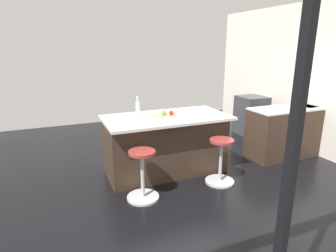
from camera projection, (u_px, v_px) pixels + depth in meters
ground_plane at (187, 170)px, 4.77m from camera, size 7.44×7.44×0.00m
interior_partition_left at (313, 79)px, 5.37m from camera, size 0.12×5.72×2.81m
sink_cabinet at (298, 130)px, 5.39m from camera, size 2.03×0.60×1.20m
oven_range at (251, 115)px, 6.60m from camera, size 0.60×0.61×0.89m
kitchen_island at (166, 144)px, 4.57m from camera, size 1.95×1.00×0.95m
stool_by_window at (221, 162)px, 4.24m from camera, size 0.44×0.44×0.69m
stool_middle at (143, 176)px, 3.79m from camera, size 0.44×0.44×0.69m
cutting_board at (163, 115)px, 4.43m from camera, size 0.36×0.24×0.02m
apple_green at (164, 113)px, 4.38m from camera, size 0.08×0.08×0.08m
apple_red at (171, 113)px, 4.39m from camera, size 0.07×0.07×0.07m
water_bottle at (138, 108)px, 4.39m from camera, size 0.06×0.06×0.31m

